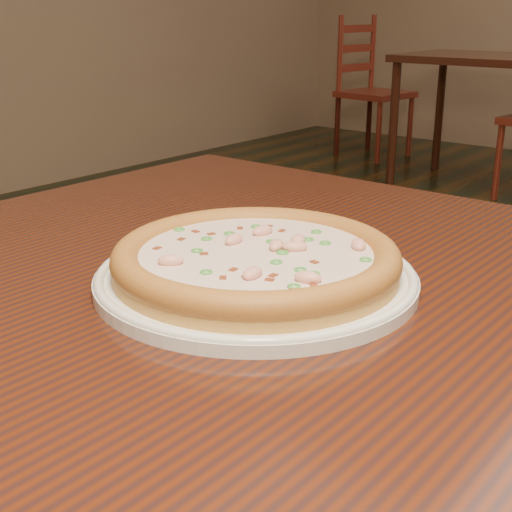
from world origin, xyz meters
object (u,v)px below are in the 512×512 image
Objects in this scene: hero_table at (384,393)px; chair_a at (369,92)px; plate at (256,277)px; bg_table_left at (495,73)px; pizza at (256,259)px.

hero_table is 4.50m from chair_a.
chair_a is (-2.17, 3.92, -0.32)m from plate.
pizza is at bearing -72.07° from bg_table_left.
chair_a reaches higher than bg_table_left.
hero_table is 1.26× the size of chair_a.
pizza is (-0.12, -0.05, 0.13)m from hero_table.
plate reaches higher than bg_table_left.
chair_a reaches higher than plate.
bg_table_left is (-1.14, 3.51, -0.10)m from plate.
chair_a reaches higher than hero_table.
plate is 1.12× the size of pizza.
hero_table is at bearing -70.06° from bg_table_left.
hero_table is 0.18m from pizza.
pizza is 0.28× the size of bg_table_left.
plate is 0.33× the size of chair_a.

